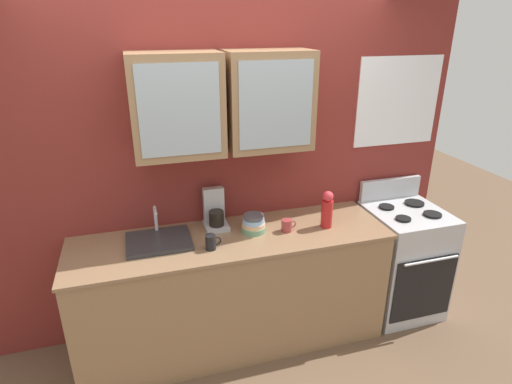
{
  "coord_description": "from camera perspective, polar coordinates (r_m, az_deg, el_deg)",
  "views": [
    {
      "loc": [
        -0.6,
        -2.59,
        2.35
      ],
      "look_at": [
        0.18,
        0.0,
        1.24
      ],
      "focal_mm": 29.57,
      "sensor_mm": 36.0,
      "label": 1
    }
  ],
  "objects": [
    {
      "name": "sink_faucet",
      "position": [
        3.0,
        -13.03,
        -6.41
      ],
      "size": [
        0.44,
        0.35,
        0.22
      ],
      "color": "#2D2D30",
      "rests_on": "counter"
    },
    {
      "name": "ground_plane",
      "position": [
        3.54,
        -2.93,
        -19.16
      ],
      "size": [
        10.0,
        10.0,
        0.0
      ],
      "primitive_type": "plane",
      "color": "brown"
    },
    {
      "name": "back_wall_unit",
      "position": [
        3.09,
        -4.86,
        6.79
      ],
      "size": [
        3.77,
        0.45,
        2.89
      ],
      "color": "maroon",
      "rests_on": "ground_plane"
    },
    {
      "name": "coffee_maker",
      "position": [
        3.13,
        -5.57,
        -2.8
      ],
      "size": [
        0.17,
        0.2,
        0.29
      ],
      "color": "#B7B7BC",
      "rests_on": "counter"
    },
    {
      "name": "stove_range",
      "position": [
        3.8,
        19.09,
        -8.67
      ],
      "size": [
        0.59,
        0.66,
        1.09
      ],
      "color": "silver",
      "rests_on": "ground_plane"
    },
    {
      "name": "counter",
      "position": [
        3.26,
        -3.09,
        -13.12
      ],
      "size": [
        2.28,
        0.65,
        0.91
      ],
      "color": "#93704C",
      "rests_on": "ground_plane"
    },
    {
      "name": "vase",
      "position": [
        3.13,
        9.6,
        -2.37
      ],
      "size": [
        0.08,
        0.08,
        0.28
      ],
      "color": "#B21E1E",
      "rests_on": "counter"
    },
    {
      "name": "cup_near_bowls",
      "position": [
        3.07,
        4.21,
        -4.53
      ],
      "size": [
        0.11,
        0.08,
        0.09
      ],
      "color": "#993838",
      "rests_on": "counter"
    },
    {
      "name": "cup_near_sink",
      "position": [
        2.85,
        -6.1,
        -6.77
      ],
      "size": [
        0.11,
        0.07,
        0.1
      ],
      "color": "black",
      "rests_on": "counter"
    },
    {
      "name": "bowl_stack",
      "position": [
        3.06,
        -0.33,
        -4.3
      ],
      "size": [
        0.18,
        0.18,
        0.13
      ],
      "color": "#669972",
      "rests_on": "counter"
    }
  ]
}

